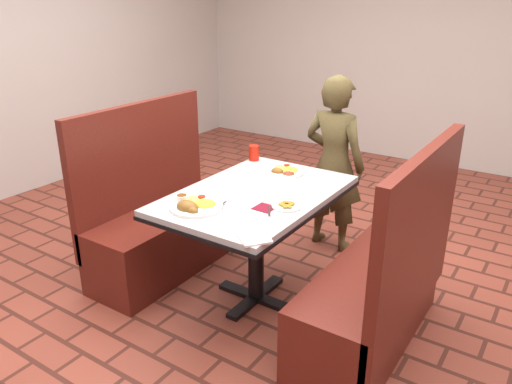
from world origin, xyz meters
TOP-DOWN VIEW (x-y plane):
  - dining_table at (0.00, 0.00)m, footprint 0.81×1.21m
  - booth_bench_left at (-0.80, 0.00)m, footprint 0.47×1.20m
  - booth_bench_right at (0.80, 0.00)m, footprint 0.47×1.20m
  - diner_person at (0.06, 0.97)m, footprint 0.51×0.35m
  - near_dinner_plate at (-0.14, -0.39)m, footprint 0.29×0.29m
  - far_dinner_plate at (-0.03, 0.39)m, footprint 0.26×0.26m
  - plantain_plate at (0.27, -0.10)m, footprint 0.17×0.17m
  - maroon_napkin at (0.17, -0.18)m, footprint 0.11×0.11m
  - spoon_utensil at (0.23, -0.21)m, footprint 0.08×0.13m
  - red_tumbler at (-0.36, 0.51)m, footprint 0.07×0.07m
  - paper_napkin at (0.32, -0.51)m, footprint 0.23×0.23m
  - knife_utensil at (-0.03, -0.33)m, footprint 0.03×0.17m
  - fork_utensil at (-0.14, -0.36)m, footprint 0.03×0.16m
  - lettuce_shreds at (0.04, 0.06)m, footprint 0.28×0.32m

SIDE VIEW (x-z plane):
  - booth_bench_left at x=-0.80m, z-range -0.26..0.92m
  - booth_bench_right at x=0.80m, z-range -0.26..0.92m
  - dining_table at x=0.00m, z-range 0.28..1.03m
  - diner_person at x=0.06m, z-range 0.00..1.33m
  - lettuce_shreds at x=0.04m, z-range 0.75..0.75m
  - maroon_napkin at x=0.17m, z-range 0.75..0.75m
  - spoon_utensil at x=0.23m, z-range 0.75..0.76m
  - paper_napkin at x=0.32m, z-range 0.75..0.76m
  - knife_utensil at x=-0.03m, z-range 0.76..0.76m
  - plantain_plate at x=0.27m, z-range 0.75..0.77m
  - fork_utensil at x=-0.14m, z-range 0.76..0.76m
  - far_dinner_plate at x=-0.03m, z-range 0.74..0.81m
  - near_dinner_plate at x=-0.14m, z-range 0.74..0.83m
  - red_tumbler at x=-0.36m, z-range 0.75..0.86m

